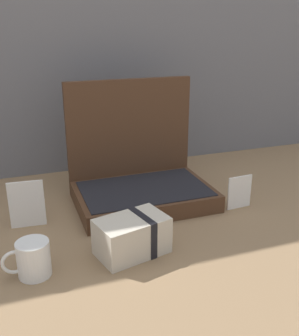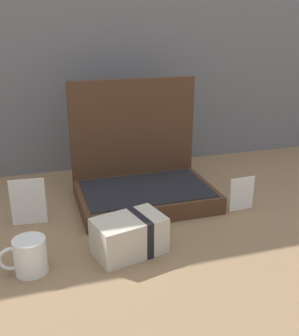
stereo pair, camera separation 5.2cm
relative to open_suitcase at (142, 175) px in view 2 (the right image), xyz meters
The scene contains 6 objects.
ground_plane 0.20m from the open_suitcase, 108.64° to the right, with size 6.00×6.00×0.00m, color #8C6D4C.
open_suitcase is the anchor object (origin of this frame).
cream_toiletry_bag 0.37m from the open_suitcase, 111.08° to the right, with size 0.22×0.16×0.11m.
coffee_mug 0.54m from the open_suitcase, 138.55° to the right, with size 0.12×0.08×0.10m.
info_card_left 0.36m from the open_suitcase, 32.27° to the right, with size 0.09×0.01×0.12m, color white.
poster_card_right 0.41m from the open_suitcase, 168.30° to the right, with size 0.11×0.01×0.15m, color white.
Camera 2 is at (-0.31, -1.12, 0.62)m, focal length 42.69 mm.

